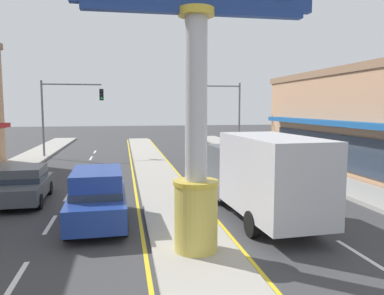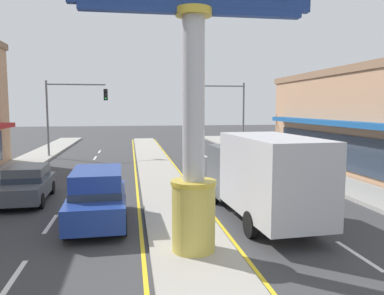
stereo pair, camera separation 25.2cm
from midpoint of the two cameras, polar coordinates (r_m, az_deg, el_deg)
name	(u,v)px [view 2 (the right image)]	position (r m, az deg, el deg)	size (l,w,h in m)	color
median_strip	(159,174)	(22.85, -4.64, -4.06)	(2.40, 52.00, 0.14)	#A39E93
sidewalk_right	(317,176)	(23.50, 18.59, -4.03)	(2.63, 60.00, 0.18)	#9E9B93
lane_markings	(161,180)	(21.54, -4.34, -4.86)	(9.14, 52.00, 0.01)	silver
district_sign	(194,96)	(10.17, 0.95, 7.67)	(6.35, 1.25, 8.11)	gold
traffic_light_left_side	(70,105)	(32.23, -17.66, 6.08)	(4.86, 0.46, 6.20)	slate
traffic_light_right_side	(224,105)	(33.27, 5.07, 6.33)	(4.86, 0.46, 6.20)	slate
box_truck_near_right_lane	(262,174)	(13.83, 10.95, -3.99)	(2.56, 7.01, 3.12)	#4C5156
suv_near_left_lane	(97,196)	(13.81, -13.50, -7.06)	(2.05, 4.64, 1.90)	navy
sedan_mid_left_lane	(27,183)	(18.02, -23.17, -4.96)	(1.94, 4.35, 1.53)	#4C5156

